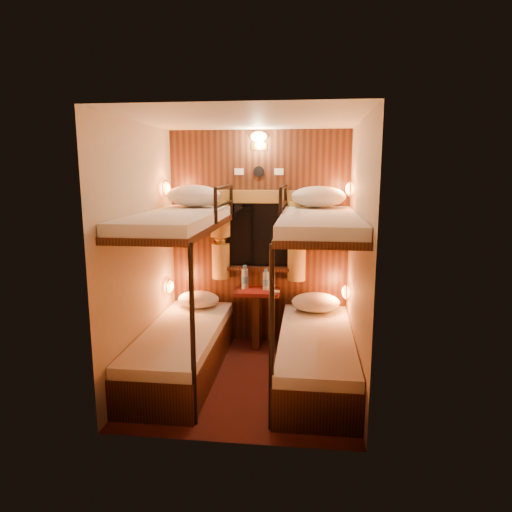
# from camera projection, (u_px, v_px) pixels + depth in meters

# --- Properties ---
(floor) EXTENTS (2.10, 2.10, 0.00)m
(floor) POSITION_uv_depth(u_px,v_px,m) (247.00, 379.00, 4.37)
(floor) COLOR #3A1B0F
(floor) RESTS_ON ground
(ceiling) EXTENTS (2.10, 2.10, 0.00)m
(ceiling) POSITION_uv_depth(u_px,v_px,m) (246.00, 119.00, 3.92)
(ceiling) COLOR silver
(ceiling) RESTS_ON wall_back
(wall_back) EXTENTS (2.40, 0.00, 2.40)m
(wall_back) POSITION_uv_depth(u_px,v_px,m) (259.00, 239.00, 5.17)
(wall_back) COLOR #C6B293
(wall_back) RESTS_ON floor
(wall_front) EXTENTS (2.40, 0.00, 2.40)m
(wall_front) POSITION_uv_depth(u_px,v_px,m) (226.00, 284.00, 3.12)
(wall_front) COLOR #C6B293
(wall_front) RESTS_ON floor
(wall_left) EXTENTS (0.00, 2.40, 2.40)m
(wall_left) POSITION_uv_depth(u_px,v_px,m) (141.00, 254.00, 4.26)
(wall_left) COLOR #C6B293
(wall_left) RESTS_ON floor
(wall_right) EXTENTS (0.00, 2.40, 2.40)m
(wall_right) POSITION_uv_depth(u_px,v_px,m) (358.00, 258.00, 4.03)
(wall_right) COLOR #C6B293
(wall_right) RESTS_ON floor
(back_panel) EXTENTS (2.00, 0.03, 2.40)m
(back_panel) POSITION_uv_depth(u_px,v_px,m) (259.00, 239.00, 5.16)
(back_panel) COLOR black
(back_panel) RESTS_ON floor
(bunk_left) EXTENTS (0.72, 1.90, 1.82)m
(bunk_left) POSITION_uv_depth(u_px,v_px,m) (181.00, 318.00, 4.41)
(bunk_left) COLOR black
(bunk_left) RESTS_ON floor
(bunk_right) EXTENTS (0.72, 1.90, 1.82)m
(bunk_right) POSITION_uv_depth(u_px,v_px,m) (316.00, 323.00, 4.26)
(bunk_right) COLOR black
(bunk_right) RESTS_ON floor
(window) EXTENTS (1.00, 0.12, 0.79)m
(window) POSITION_uv_depth(u_px,v_px,m) (259.00, 241.00, 5.13)
(window) COLOR black
(window) RESTS_ON back_panel
(curtains) EXTENTS (1.10, 0.22, 1.00)m
(curtains) POSITION_uv_depth(u_px,v_px,m) (258.00, 234.00, 5.08)
(curtains) COLOR olive
(curtains) RESTS_ON back_panel
(back_fixtures) EXTENTS (0.54, 0.09, 0.48)m
(back_fixtures) POSITION_uv_depth(u_px,v_px,m) (259.00, 144.00, 4.93)
(back_fixtures) COLOR black
(back_fixtures) RESTS_ON back_panel
(reading_lamps) EXTENTS (2.00, 0.20, 1.25)m
(reading_lamps) POSITION_uv_depth(u_px,v_px,m) (256.00, 240.00, 4.82)
(reading_lamps) COLOR orange
(reading_lamps) RESTS_ON wall_left
(table) EXTENTS (0.50, 0.34, 0.66)m
(table) POSITION_uv_depth(u_px,v_px,m) (257.00, 310.00, 5.12)
(table) COLOR maroon
(table) RESTS_ON floor
(bottle_left) EXTENTS (0.08, 0.08, 0.27)m
(bottle_left) POSITION_uv_depth(u_px,v_px,m) (245.00, 279.00, 5.13)
(bottle_left) COLOR #99BFE5
(bottle_left) RESTS_ON table
(bottle_right) EXTENTS (0.07, 0.07, 0.24)m
(bottle_right) POSITION_uv_depth(u_px,v_px,m) (266.00, 281.00, 5.06)
(bottle_right) COLOR #99BFE5
(bottle_right) RESTS_ON table
(sachet_a) EXTENTS (0.09, 0.07, 0.01)m
(sachet_a) POSITION_uv_depth(u_px,v_px,m) (276.00, 291.00, 5.02)
(sachet_a) COLOR silver
(sachet_a) RESTS_ON table
(sachet_b) EXTENTS (0.07, 0.05, 0.00)m
(sachet_b) POSITION_uv_depth(u_px,v_px,m) (269.00, 291.00, 5.04)
(sachet_b) COLOR silver
(sachet_b) RESTS_ON table
(pillow_lower_left) EXTENTS (0.46, 0.33, 0.18)m
(pillow_lower_left) POSITION_uv_depth(u_px,v_px,m) (199.00, 299.00, 5.09)
(pillow_lower_left) COLOR silver
(pillow_lower_left) RESTS_ON bunk_left
(pillow_lower_right) EXTENTS (0.52, 0.37, 0.21)m
(pillow_lower_right) POSITION_uv_depth(u_px,v_px,m) (316.00, 302.00, 4.93)
(pillow_lower_right) COLOR silver
(pillow_lower_right) RESTS_ON bunk_right
(pillow_upper_left) EXTENTS (0.58, 0.41, 0.23)m
(pillow_upper_left) POSITION_uv_depth(u_px,v_px,m) (194.00, 196.00, 4.78)
(pillow_upper_left) COLOR silver
(pillow_upper_left) RESTS_ON bunk_left
(pillow_upper_right) EXTENTS (0.56, 0.40, 0.22)m
(pillow_upper_right) POSITION_uv_depth(u_px,v_px,m) (318.00, 197.00, 4.69)
(pillow_upper_right) COLOR silver
(pillow_upper_right) RESTS_ON bunk_right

